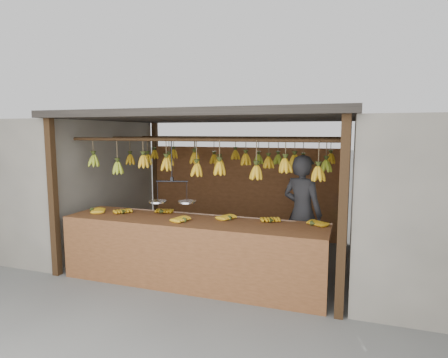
% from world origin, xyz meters
% --- Properties ---
extents(ground, '(80.00, 80.00, 0.00)m').
position_xyz_m(ground, '(0.00, 0.00, 0.00)').
color(ground, '#5B5B57').
extents(stall, '(4.30, 3.30, 2.40)m').
position_xyz_m(stall, '(0.00, 0.33, 1.97)').
color(stall, black).
rests_on(stall, ground).
extents(neighbor_left, '(3.00, 3.00, 2.30)m').
position_xyz_m(neighbor_left, '(-3.60, 0.00, 1.15)').
color(neighbor_left, slate).
rests_on(neighbor_left, ground).
extents(counter, '(3.68, 0.84, 0.96)m').
position_xyz_m(counter, '(0.02, -1.23, 0.71)').
color(counter, brown).
rests_on(counter, ground).
extents(hanging_bananas, '(3.61, 2.24, 0.39)m').
position_xyz_m(hanging_bananas, '(-0.00, -0.00, 1.63)').
color(hanging_bananas, '#92A523').
rests_on(hanging_bananas, ground).
extents(balance_scale, '(0.65, 0.36, 0.90)m').
position_xyz_m(balance_scale, '(-0.34, -1.00, 1.17)').
color(balance_scale, black).
rests_on(balance_scale, ground).
extents(vendor, '(0.76, 0.65, 1.77)m').
position_xyz_m(vendor, '(1.39, -0.11, 0.89)').
color(vendor, '#262628').
rests_on(vendor, ground).
extents(bag_bundles, '(0.08, 0.26, 1.19)m').
position_xyz_m(bag_bundles, '(1.94, 1.35, 0.99)').
color(bag_bundles, red).
rests_on(bag_bundles, ground).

